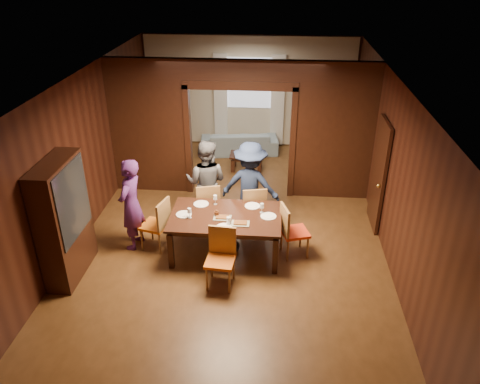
# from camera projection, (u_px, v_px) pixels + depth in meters

# --- Properties ---
(floor) EXTENTS (9.00, 9.00, 0.00)m
(floor) POSITION_uv_depth(u_px,v_px,m) (233.00, 230.00, 8.97)
(floor) COLOR #4B2E15
(floor) RESTS_ON ground
(ceiling) EXTENTS (5.50, 9.00, 0.02)m
(ceiling) POSITION_uv_depth(u_px,v_px,m) (232.00, 80.00, 7.62)
(ceiling) COLOR silver
(ceiling) RESTS_ON room_walls
(room_walls) EXTENTS (5.52, 9.01, 2.90)m
(room_walls) POSITION_uv_depth(u_px,v_px,m) (241.00, 123.00, 9.93)
(room_walls) COLOR black
(room_walls) RESTS_ON floor
(person_purple) EXTENTS (0.50, 0.67, 1.69)m
(person_purple) POSITION_uv_depth(u_px,v_px,m) (131.00, 205.00, 8.14)
(person_purple) COLOR #4D2161
(person_purple) RESTS_ON floor
(person_grey) EXTENTS (0.91, 0.75, 1.69)m
(person_grey) POSITION_uv_depth(u_px,v_px,m) (206.00, 182.00, 8.90)
(person_grey) COLOR #505157
(person_grey) RESTS_ON floor
(person_navy) EXTENTS (1.20, 0.80, 1.72)m
(person_navy) POSITION_uv_depth(u_px,v_px,m) (250.00, 185.00, 8.76)
(person_navy) COLOR #1A2542
(person_navy) RESTS_ON floor
(sofa) EXTENTS (2.07, 1.04, 0.58)m
(sofa) POSITION_uv_depth(u_px,v_px,m) (239.00, 142.00, 12.25)
(sofa) COLOR #7F97A6
(sofa) RESTS_ON floor
(serving_bowl) EXTENTS (0.32, 0.32, 0.08)m
(serving_bowl) POSITION_uv_depth(u_px,v_px,m) (230.00, 211.00, 8.02)
(serving_bowl) COLOR black
(serving_bowl) RESTS_ON dining_table
(dining_table) EXTENTS (1.90, 1.18, 0.76)m
(dining_table) POSITION_uv_depth(u_px,v_px,m) (226.00, 234.00, 8.15)
(dining_table) COLOR black
(dining_table) RESTS_ON floor
(coffee_table) EXTENTS (0.80, 0.50, 0.40)m
(coffee_table) POSITION_uv_depth(u_px,v_px,m) (247.00, 162.00, 11.34)
(coffee_table) COLOR black
(coffee_table) RESTS_ON floor
(chair_left) EXTENTS (0.54, 0.54, 0.97)m
(chair_left) POSITION_uv_depth(u_px,v_px,m) (155.00, 224.00, 8.26)
(chair_left) COLOR orange
(chair_left) RESTS_ON floor
(chair_right) EXTENTS (0.55, 0.55, 0.97)m
(chair_right) POSITION_uv_depth(u_px,v_px,m) (295.00, 231.00, 8.06)
(chair_right) COLOR red
(chair_right) RESTS_ON floor
(chair_far_l) EXTENTS (0.54, 0.54, 0.97)m
(chair_far_l) POSITION_uv_depth(u_px,v_px,m) (208.00, 205.00, 8.87)
(chair_far_l) COLOR #CD6913
(chair_far_l) RESTS_ON floor
(chair_far_r) EXTENTS (0.53, 0.53, 0.97)m
(chair_far_r) POSITION_uv_depth(u_px,v_px,m) (253.00, 208.00, 8.76)
(chair_far_r) COLOR #C56412
(chair_far_r) RESTS_ON floor
(chair_near) EXTENTS (0.48, 0.48, 0.97)m
(chair_near) POSITION_uv_depth(u_px,v_px,m) (220.00, 260.00, 7.32)
(chair_near) COLOR #CB5913
(chair_near) RESTS_ON floor
(hutch) EXTENTS (0.40, 1.20, 2.00)m
(hutch) POSITION_uv_depth(u_px,v_px,m) (64.00, 220.00, 7.37)
(hutch) COLOR black
(hutch) RESTS_ON floor
(door_right) EXTENTS (0.06, 0.90, 2.10)m
(door_right) POSITION_uv_depth(u_px,v_px,m) (379.00, 175.00, 8.72)
(door_right) COLOR black
(door_right) RESTS_ON floor
(window_far) EXTENTS (1.20, 0.03, 1.30)m
(window_far) POSITION_uv_depth(u_px,v_px,m) (249.00, 83.00, 12.09)
(window_far) COLOR silver
(window_far) RESTS_ON back_wall
(curtain_left) EXTENTS (0.35, 0.06, 2.40)m
(curtain_left) POSITION_uv_depth(u_px,v_px,m) (221.00, 100.00, 12.33)
(curtain_left) COLOR white
(curtain_left) RESTS_ON back_wall
(curtain_right) EXTENTS (0.35, 0.06, 2.40)m
(curtain_right) POSITION_uv_depth(u_px,v_px,m) (278.00, 101.00, 12.21)
(curtain_right) COLOR white
(curtain_right) RESTS_ON back_wall
(plate_left) EXTENTS (0.27, 0.27, 0.01)m
(plate_left) POSITION_uv_depth(u_px,v_px,m) (184.00, 214.00, 8.00)
(plate_left) COLOR silver
(plate_left) RESTS_ON dining_table
(plate_far_l) EXTENTS (0.27, 0.27, 0.01)m
(plate_far_l) POSITION_uv_depth(u_px,v_px,m) (201.00, 204.00, 8.32)
(plate_far_l) COLOR white
(plate_far_l) RESTS_ON dining_table
(plate_far_r) EXTENTS (0.27, 0.27, 0.01)m
(plate_far_r) POSITION_uv_depth(u_px,v_px,m) (252.00, 206.00, 8.26)
(plate_far_r) COLOR white
(plate_far_r) RESTS_ON dining_table
(plate_right) EXTENTS (0.27, 0.27, 0.01)m
(plate_right) POSITION_uv_depth(u_px,v_px,m) (268.00, 216.00, 7.94)
(plate_right) COLOR white
(plate_right) RESTS_ON dining_table
(plate_near) EXTENTS (0.27, 0.27, 0.01)m
(plate_near) POSITION_uv_depth(u_px,v_px,m) (224.00, 227.00, 7.63)
(plate_near) COLOR white
(plate_near) RESTS_ON dining_table
(platter_a) EXTENTS (0.30, 0.20, 0.04)m
(platter_a) POSITION_uv_depth(u_px,v_px,m) (222.00, 217.00, 7.88)
(platter_a) COLOR gray
(platter_a) RESTS_ON dining_table
(platter_b) EXTENTS (0.30, 0.20, 0.04)m
(platter_b) POSITION_uv_depth(u_px,v_px,m) (240.00, 223.00, 7.72)
(platter_b) COLOR gray
(platter_b) RESTS_ON dining_table
(wineglass_left) EXTENTS (0.08, 0.08, 0.18)m
(wineglass_left) POSITION_uv_depth(u_px,v_px,m) (189.00, 213.00, 7.87)
(wineglass_left) COLOR white
(wineglass_left) RESTS_ON dining_table
(wineglass_far) EXTENTS (0.08, 0.08, 0.18)m
(wineglass_far) POSITION_uv_depth(u_px,v_px,m) (215.00, 200.00, 8.28)
(wineglass_far) COLOR white
(wineglass_far) RESTS_ON dining_table
(wineglass_right) EXTENTS (0.08, 0.08, 0.18)m
(wineglass_right) POSITION_uv_depth(u_px,v_px,m) (262.00, 208.00, 8.02)
(wineglass_right) COLOR white
(wineglass_right) RESTS_ON dining_table
(tumbler) EXTENTS (0.07, 0.07, 0.14)m
(tumbler) POSITION_uv_depth(u_px,v_px,m) (229.00, 221.00, 7.69)
(tumbler) COLOR white
(tumbler) RESTS_ON dining_table
(condiment_jar) EXTENTS (0.08, 0.08, 0.11)m
(condiment_jar) POSITION_uv_depth(u_px,v_px,m) (217.00, 213.00, 7.93)
(condiment_jar) COLOR #4B2511
(condiment_jar) RESTS_ON dining_table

